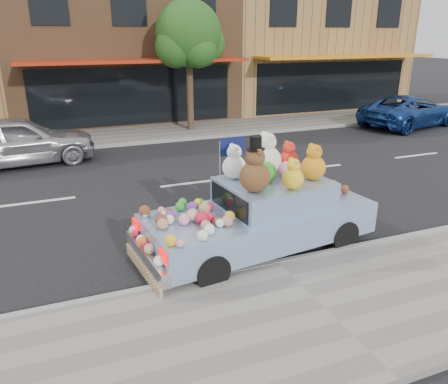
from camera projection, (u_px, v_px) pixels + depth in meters
name	position (u px, v px, depth m)	size (l,w,h in m)	color
ground	(192.00, 183.00, 12.11)	(120.00, 120.00, 0.00)	black
near_sidewalk	(325.00, 312.00, 6.41)	(60.00, 3.00, 0.12)	gray
far_sidewalk	(144.00, 134.00, 17.78)	(60.00, 3.00, 0.12)	gray
near_kerb	(277.00, 264.00, 7.72)	(60.00, 0.12, 0.13)	gray
far_kerb	(152.00, 142.00, 16.47)	(60.00, 0.12, 0.13)	gray
storefront_mid	(117.00, 39.00, 21.35)	(10.00, 9.80, 7.30)	brown
storefront_right	(295.00, 39.00, 24.78)	(10.00, 9.80, 7.30)	olive
street_tree	(189.00, 39.00, 17.28)	(3.00, 2.70, 5.22)	#38281C
car_silver	(17.00, 141.00, 13.53)	(1.84, 4.59, 1.56)	#ACABB0
car_blue	(410.00, 111.00, 19.31)	(2.28, 4.95, 1.38)	navy
art_car	(260.00, 211.00, 8.14)	(4.66, 2.26, 2.32)	black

